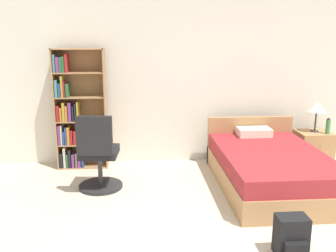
{
  "coord_description": "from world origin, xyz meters",
  "views": [
    {
      "loc": [
        -1.0,
        -2.64,
        1.99
      ],
      "look_at": [
        -0.64,
        1.98,
        0.87
      ],
      "focal_mm": 40.0,
      "sensor_mm": 36.0,
      "label": 1
    }
  ],
  "objects_px": {
    "water_bottle": "(328,126)",
    "table_lamp": "(317,108)",
    "bed": "(269,167)",
    "backpack_black": "(292,237)",
    "bookshelf": "(75,113)",
    "office_chair": "(98,156)",
    "nightstand": "(313,148)"
  },
  "relations": [
    {
      "from": "water_bottle",
      "to": "table_lamp",
      "type": "bearing_deg",
      "value": 134.25
    },
    {
      "from": "bed",
      "to": "backpack_black",
      "type": "xyz_separation_m",
      "value": [
        -0.36,
        -1.65,
        -0.08
      ]
    },
    {
      "from": "bookshelf",
      "to": "water_bottle",
      "type": "height_order",
      "value": "bookshelf"
    },
    {
      "from": "office_chair",
      "to": "backpack_black",
      "type": "relative_size",
      "value": 2.7
    },
    {
      "from": "bookshelf",
      "to": "table_lamp",
      "type": "relative_size",
      "value": 3.81
    },
    {
      "from": "bookshelf",
      "to": "office_chair",
      "type": "xyz_separation_m",
      "value": [
        0.43,
        -0.95,
        -0.39
      ]
    },
    {
      "from": "office_chair",
      "to": "water_bottle",
      "type": "bearing_deg",
      "value": 11.68
    },
    {
      "from": "nightstand",
      "to": "backpack_black",
      "type": "distance_m",
      "value": 2.85
    },
    {
      "from": "office_chair",
      "to": "backpack_black",
      "type": "distance_m",
      "value": 2.56
    },
    {
      "from": "bed",
      "to": "backpack_black",
      "type": "distance_m",
      "value": 1.69
    },
    {
      "from": "bookshelf",
      "to": "water_bottle",
      "type": "xyz_separation_m",
      "value": [
        3.87,
        -0.24,
        -0.23
      ]
    },
    {
      "from": "office_chair",
      "to": "water_bottle",
      "type": "distance_m",
      "value": 3.52
    },
    {
      "from": "water_bottle",
      "to": "bed",
      "type": "bearing_deg",
      "value": -147.74
    },
    {
      "from": "office_chair",
      "to": "nightstand",
      "type": "height_order",
      "value": "office_chair"
    },
    {
      "from": "water_bottle",
      "to": "backpack_black",
      "type": "xyz_separation_m",
      "value": [
        -1.52,
        -2.38,
        -0.45
      ]
    },
    {
      "from": "nightstand",
      "to": "water_bottle",
      "type": "relative_size",
      "value": 2.11
    },
    {
      "from": "water_bottle",
      "to": "backpack_black",
      "type": "bearing_deg",
      "value": -122.55
    },
    {
      "from": "office_chair",
      "to": "water_bottle",
      "type": "relative_size",
      "value": 4.27
    },
    {
      "from": "backpack_black",
      "to": "bed",
      "type": "bearing_deg",
      "value": 77.78
    },
    {
      "from": "nightstand",
      "to": "table_lamp",
      "type": "xyz_separation_m",
      "value": [
        0.01,
        0.03,
        0.64
      ]
    },
    {
      "from": "office_chair",
      "to": "table_lamp",
      "type": "xyz_separation_m",
      "value": [
        3.31,
        0.85,
        0.43
      ]
    },
    {
      "from": "bed",
      "to": "office_chair",
      "type": "xyz_separation_m",
      "value": [
        -2.28,
        0.02,
        0.21
      ]
    },
    {
      "from": "backpack_black",
      "to": "table_lamp",
      "type": "bearing_deg",
      "value": 61.25
    },
    {
      "from": "bookshelf",
      "to": "water_bottle",
      "type": "bearing_deg",
      "value": -3.52
    },
    {
      "from": "table_lamp",
      "to": "backpack_black",
      "type": "xyz_separation_m",
      "value": [
        -1.38,
        -2.52,
        -0.72
      ]
    },
    {
      "from": "nightstand",
      "to": "table_lamp",
      "type": "height_order",
      "value": "table_lamp"
    },
    {
      "from": "bookshelf",
      "to": "water_bottle",
      "type": "relative_size",
      "value": 7.44
    },
    {
      "from": "bookshelf",
      "to": "bed",
      "type": "distance_m",
      "value": 2.94
    },
    {
      "from": "bed",
      "to": "office_chair",
      "type": "bearing_deg",
      "value": 179.43
    },
    {
      "from": "office_chair",
      "to": "nightstand",
      "type": "bearing_deg",
      "value": 14.09
    },
    {
      "from": "bookshelf",
      "to": "office_chair",
      "type": "distance_m",
      "value": 1.11
    },
    {
      "from": "bookshelf",
      "to": "backpack_black",
      "type": "relative_size",
      "value": 4.71
    }
  ]
}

